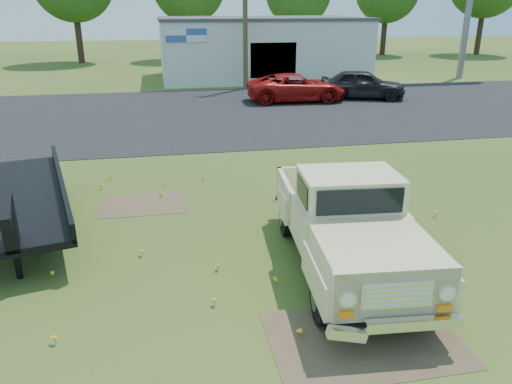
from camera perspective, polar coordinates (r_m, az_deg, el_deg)
ground at (r=10.45m, az=-1.86°, el=-7.72°), size 140.00×140.00×0.00m
asphalt_lot at (r=24.63m, az=-7.61°, el=8.84°), size 90.00×14.00×0.02m
dirt_patch_a at (r=8.38m, az=12.29°, el=-16.21°), size 3.00×2.00×0.01m
dirt_patch_b at (r=13.54m, az=-12.69°, el=-1.39°), size 2.20×1.60×0.01m
commercial_building at (r=36.95m, az=0.57°, el=16.20°), size 14.20×8.20×4.15m
utility_pole_mid at (r=31.56m, az=-1.25°, el=19.99°), size 1.60×0.30×9.00m
vintage_pickup_truck at (r=9.83m, az=10.35°, el=-3.41°), size 2.62×5.74×2.03m
flatbed_trailer at (r=12.76m, az=-25.98°, el=-0.08°), size 3.63×6.93×1.80m
red_pickup at (r=27.67m, az=4.61°, el=11.79°), size 5.39×2.65×1.47m
dark_sedan at (r=28.99m, az=12.07°, el=11.94°), size 5.03×3.35×1.59m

